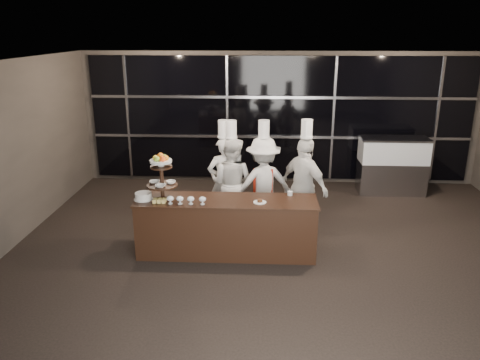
{
  "coord_description": "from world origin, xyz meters",
  "views": [
    {
      "loc": [
        -0.39,
        -5.64,
        3.47
      ],
      "look_at": [
        -0.74,
        1.48,
        1.15
      ],
      "focal_mm": 35.0,
      "sensor_mm": 36.0,
      "label": 1
    }
  ],
  "objects_px": {
    "layer_cake": "(143,196)",
    "display_case": "(392,163)",
    "chef_b": "(232,182)",
    "chef_a": "(224,180)",
    "chef_c": "(263,183)",
    "display_stand": "(161,173)",
    "chef_d": "(304,186)",
    "buffet_counter": "(227,226)"
  },
  "relations": [
    {
      "from": "chef_d",
      "to": "display_stand",
      "type": "bearing_deg",
      "value": -160.32
    },
    {
      "from": "layer_cake",
      "to": "buffet_counter",
      "type": "bearing_deg",
      "value": 2.21
    },
    {
      "from": "display_case",
      "to": "chef_b",
      "type": "bearing_deg",
      "value": -148.89
    },
    {
      "from": "chef_a",
      "to": "chef_b",
      "type": "xyz_separation_m",
      "value": [
        0.14,
        -0.09,
        -0.01
      ]
    },
    {
      "from": "layer_cake",
      "to": "chef_b",
      "type": "height_order",
      "value": "chef_b"
    },
    {
      "from": "layer_cake",
      "to": "chef_c",
      "type": "bearing_deg",
      "value": 30.17
    },
    {
      "from": "buffet_counter",
      "to": "chef_a",
      "type": "relative_size",
      "value": 1.45
    },
    {
      "from": "display_stand",
      "to": "chef_d",
      "type": "height_order",
      "value": "chef_d"
    },
    {
      "from": "display_stand",
      "to": "layer_cake",
      "type": "bearing_deg",
      "value": -170.4
    },
    {
      "from": "layer_cake",
      "to": "chef_d",
      "type": "relative_size",
      "value": 0.15
    },
    {
      "from": "chef_a",
      "to": "buffet_counter",
      "type": "bearing_deg",
      "value": -83.54
    },
    {
      "from": "display_case",
      "to": "chef_b",
      "type": "height_order",
      "value": "chef_b"
    },
    {
      "from": "layer_cake",
      "to": "chef_b",
      "type": "distance_m",
      "value": 1.73
    },
    {
      "from": "layer_cake",
      "to": "chef_b",
      "type": "xyz_separation_m",
      "value": [
        1.3,
        1.13,
        -0.13
      ]
    },
    {
      "from": "display_stand",
      "to": "chef_c",
      "type": "xyz_separation_m",
      "value": [
        1.57,
        1.04,
        -0.49
      ]
    },
    {
      "from": "buffet_counter",
      "to": "chef_a",
      "type": "height_order",
      "value": "chef_a"
    },
    {
      "from": "chef_a",
      "to": "chef_b",
      "type": "distance_m",
      "value": 0.17
    },
    {
      "from": "layer_cake",
      "to": "chef_a",
      "type": "relative_size",
      "value": 0.15
    },
    {
      "from": "display_case",
      "to": "chef_a",
      "type": "height_order",
      "value": "chef_a"
    },
    {
      "from": "buffet_counter",
      "to": "chef_d",
      "type": "height_order",
      "value": "chef_d"
    },
    {
      "from": "display_case",
      "to": "chef_b",
      "type": "distance_m",
      "value": 3.95
    },
    {
      "from": "buffet_counter",
      "to": "chef_d",
      "type": "distance_m",
      "value": 1.57
    },
    {
      "from": "display_case",
      "to": "chef_c",
      "type": "relative_size",
      "value": 0.72
    },
    {
      "from": "display_case",
      "to": "chef_d",
      "type": "bearing_deg",
      "value": -132.44
    },
    {
      "from": "display_stand",
      "to": "chef_b",
      "type": "bearing_deg",
      "value": 46.95
    },
    {
      "from": "chef_b",
      "to": "chef_c",
      "type": "relative_size",
      "value": 0.99
    },
    {
      "from": "display_stand",
      "to": "buffet_counter",
      "type": "bearing_deg",
      "value": 0.01
    },
    {
      "from": "buffet_counter",
      "to": "layer_cake",
      "type": "bearing_deg",
      "value": -177.79
    },
    {
      "from": "chef_d",
      "to": "chef_b",
      "type": "bearing_deg",
      "value": 168.17
    },
    {
      "from": "display_case",
      "to": "chef_a",
      "type": "relative_size",
      "value": 0.74
    },
    {
      "from": "chef_c",
      "to": "display_case",
      "type": "bearing_deg",
      "value": 36.51
    },
    {
      "from": "display_case",
      "to": "chef_d",
      "type": "relative_size",
      "value": 0.7
    },
    {
      "from": "display_case",
      "to": "chef_b",
      "type": "relative_size",
      "value": 0.73
    },
    {
      "from": "buffet_counter",
      "to": "chef_c",
      "type": "xyz_separation_m",
      "value": [
        0.57,
        1.04,
        0.39
      ]
    },
    {
      "from": "display_case",
      "to": "chef_c",
      "type": "bearing_deg",
      "value": -143.49
    },
    {
      "from": "chef_b",
      "to": "chef_c",
      "type": "height_order",
      "value": "chef_c"
    },
    {
      "from": "chef_b",
      "to": "layer_cake",
      "type": "bearing_deg",
      "value": -139.08
    },
    {
      "from": "chef_a",
      "to": "chef_c",
      "type": "relative_size",
      "value": 0.98
    },
    {
      "from": "display_stand",
      "to": "chef_a",
      "type": "relative_size",
      "value": 0.38
    },
    {
      "from": "layer_cake",
      "to": "display_case",
      "type": "distance_m",
      "value": 5.66
    },
    {
      "from": "chef_c",
      "to": "chef_d",
      "type": "relative_size",
      "value": 0.97
    },
    {
      "from": "chef_a",
      "to": "chef_c",
      "type": "xyz_separation_m",
      "value": [
        0.7,
        -0.14,
        -0.0
      ]
    }
  ]
}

